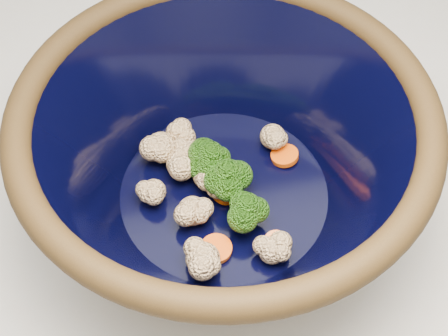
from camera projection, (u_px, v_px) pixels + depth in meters
The scene contains 2 objects.
mixing_bowl at pixel (224, 158), 0.61m from camera, with size 0.40×0.40×0.17m.
vegetable_pile at pixel (214, 180), 0.64m from camera, with size 0.18×0.18×0.06m.
Camera 1 is at (-0.04, -0.34, 1.48)m, focal length 50.00 mm.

